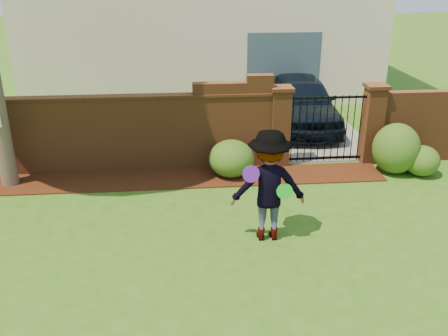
{
  "coord_description": "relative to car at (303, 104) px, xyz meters",
  "views": [
    {
      "loc": [
        0.11,
        -6.67,
        4.46
      ],
      "look_at": [
        0.86,
        1.4,
        1.05
      ],
      "focal_mm": 39.46,
      "sensor_mm": 36.0,
      "label": 1
    }
  ],
  "objects": [
    {
      "name": "ground",
      "position": [
        -3.6,
        -6.63,
        -0.74
      ],
      "size": [
        80.0,
        80.0,
        0.01
      ],
      "primitive_type": "cube",
      "color": "#315A16",
      "rests_on": "ground"
    },
    {
      "name": "mulch_bed",
      "position": [
        -4.55,
        -3.29,
        -0.72
      ],
      "size": [
        11.1,
        1.08,
        0.03
      ],
      "primitive_type": "cube",
      "color": "black",
      "rests_on": "ground"
    },
    {
      "name": "brick_wall",
      "position": [
        -5.61,
        -2.63,
        0.19
      ],
      "size": [
        8.7,
        0.31,
        2.16
      ],
      "color": "brown",
      "rests_on": "ground"
    },
    {
      "name": "pillar_left",
      "position": [
        -1.2,
        -2.63,
        0.22
      ],
      "size": [
        0.5,
        0.5,
        1.88
      ],
      "color": "brown",
      "rests_on": "ground"
    },
    {
      "name": "pillar_right",
      "position": [
        1.0,
        -2.63,
        0.22
      ],
      "size": [
        0.5,
        0.5,
        1.88
      ],
      "color": "brown",
      "rests_on": "ground"
    },
    {
      "name": "iron_gate",
      "position": [
        -0.1,
        -2.63,
        0.12
      ],
      "size": [
        1.78,
        0.03,
        1.6
      ],
      "color": "black",
      "rests_on": "ground"
    },
    {
      "name": "driveway",
      "position": [
        -0.1,
        1.37,
        -0.73
      ],
      "size": [
        3.2,
        8.0,
        0.01
      ],
      "primitive_type": "cube",
      "color": "slate",
      "rests_on": "ground"
    },
    {
      "name": "house",
      "position": [
        -2.6,
        5.37,
        2.43
      ],
      "size": [
        12.4,
        6.4,
        6.3
      ],
      "color": "beige",
      "rests_on": "ground"
    },
    {
      "name": "car",
      "position": [
        0.0,
        0.0,
        0.0
      ],
      "size": [
        1.87,
        4.37,
        1.47
      ],
      "primitive_type": "imported",
      "rotation": [
        0.0,
        0.0,
        -0.03
      ],
      "color": "black",
      "rests_on": "ground"
    },
    {
      "name": "shrub_left",
      "position": [
        -2.39,
        -3.2,
        -0.32
      ],
      "size": [
        1.01,
        1.01,
        0.83
      ],
      "primitive_type": "ellipsoid",
      "color": "#234F17",
      "rests_on": "ground"
    },
    {
      "name": "shrub_middle",
      "position": [
        1.32,
        -3.34,
        -0.16
      ],
      "size": [
        1.05,
        1.05,
        1.16
      ],
      "primitive_type": "ellipsoid",
      "color": "#234F17",
      "rests_on": "ground"
    },
    {
      "name": "shrub_right",
      "position": [
        1.86,
        -3.55,
        -0.39
      ],
      "size": [
        0.77,
        0.77,
        0.69
      ],
      "primitive_type": "ellipsoid",
      "color": "#234F17",
      "rests_on": "ground"
    },
    {
      "name": "man",
      "position": [
        -2.06,
        -5.94,
        0.25
      ],
      "size": [
        1.29,
        0.77,
        1.96
      ],
      "primitive_type": "imported",
      "rotation": [
        0.0,
        0.0,
        3.11
      ],
      "color": "gray",
      "rests_on": "ground"
    },
    {
      "name": "frisbee_purple",
      "position": [
        -2.39,
        -6.15,
        0.58
      ],
      "size": [
        0.29,
        0.13,
        0.28
      ],
      "primitive_type": "cylinder",
      "rotation": [
        1.36,
        0.0,
        0.15
      ],
      "color": "#651DB6",
      "rests_on": "man"
    },
    {
      "name": "frisbee_green",
      "position": [
        -1.83,
        -6.13,
        0.24
      ],
      "size": [
        0.27,
        0.08,
        0.27
      ],
      "primitive_type": "cylinder",
      "rotation": [
        1.43,
        0.0,
        -0.07
      ],
      "color": "green",
      "rests_on": "man"
    }
  ]
}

